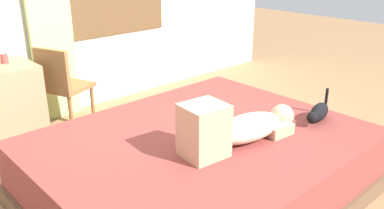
% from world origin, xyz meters
% --- Properties ---
extents(ground_plane, '(16.00, 16.00, 0.00)m').
position_xyz_m(ground_plane, '(0.00, 0.00, 0.00)').
color(ground_plane, olive).
extents(bed, '(2.25, 1.80, 0.48)m').
position_xyz_m(bed, '(-0.01, 0.06, 0.24)').
color(bed, brown).
rests_on(bed, ground).
extents(person_lying, '(0.94, 0.34, 0.34)m').
position_xyz_m(person_lying, '(0.09, -0.18, 0.59)').
color(person_lying, '#CCB299').
rests_on(person_lying, bed).
extents(cat, '(0.35, 0.17, 0.21)m').
position_xyz_m(cat, '(0.82, -0.35, 0.54)').
color(cat, black).
rests_on(cat, bed).
extents(cup, '(0.06, 0.06, 0.08)m').
position_xyz_m(cup, '(-0.63, 1.90, 0.78)').
color(cup, '#B23D38').
rests_on(cup, desk).
extents(chair_by_desk, '(0.49, 0.49, 0.86)m').
position_xyz_m(chair_by_desk, '(-0.23, 1.69, 0.51)').
color(chair_by_desk, brown).
rests_on(chair_by_desk, ground).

